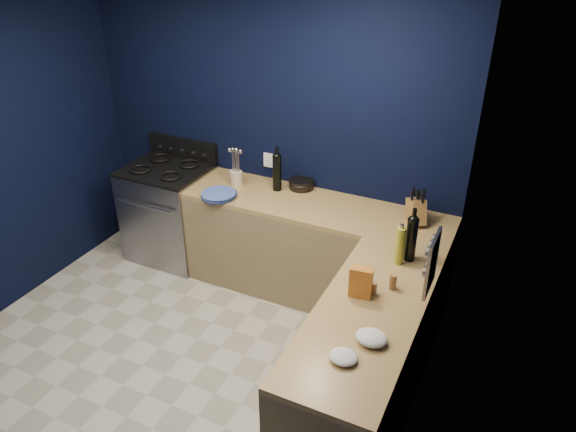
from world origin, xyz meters
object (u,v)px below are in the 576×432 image
Objects in this scene: plate_stack at (219,195)px; utensil_crock at (237,178)px; gas_range at (171,214)px; crouton_bag at (361,282)px; knife_block at (416,211)px.

plate_stack is 0.28m from utensil_crock.
gas_range is at bearing -175.19° from utensil_crock.
gas_range is at bearing 149.03° from crouton_bag.
crouton_bag is at bearing -23.91° from gas_range.
knife_block is 1.09m from crouton_bag.
utensil_crock is at bearing 148.14° from knife_block.
plate_stack is at bearing 157.46° from knife_block.
utensil_crock is (0.02, 0.27, 0.05)m from plate_stack.
plate_stack is at bearing -16.22° from gas_range.
crouton_bag is (-0.08, -1.09, 0.01)m from knife_block.
plate_stack is at bearing -95.24° from utensil_crock.
utensil_crock is (0.74, 0.06, 0.51)m from gas_range.
crouton_bag reaches higher than plate_stack.
gas_range is at bearing 149.46° from knife_block.
gas_range is 6.87× the size of utensil_crock.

